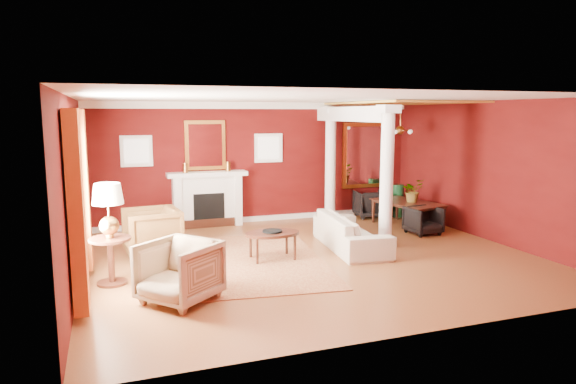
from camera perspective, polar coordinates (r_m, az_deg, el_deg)
name	(u,v)px	position (r m, az deg, el deg)	size (l,w,h in m)	color
ground	(312,258)	(9.56, 2.68, -7.29)	(8.00, 8.00, 0.00)	brown
room_shell	(313,148)	(9.21, 2.77, 4.87)	(8.04, 7.04, 2.92)	#530D0B
fireplace	(208,199)	(12.18, -8.92, -0.78)	(1.85, 0.42, 1.29)	white
overmantel_mirror	(205,145)	(12.17, -9.18, 5.16)	(0.95, 0.07, 1.15)	gold
flank_window_left	(136,151)	(12.01, -16.49, 4.38)	(0.70, 0.07, 0.70)	white
flank_window_right	(268,148)	(12.56, -2.18, 4.91)	(0.70, 0.07, 0.70)	white
left_window	(79,198)	(8.00, -22.22, -0.64)	(0.21, 2.55, 2.60)	white
column_front	(387,175)	(10.28, 10.92, 1.82)	(0.36, 0.36, 2.80)	white
column_back	(330,163)	(12.67, 4.74, 3.23)	(0.36, 0.36, 2.80)	white
header_beam	(351,114)	(11.62, 7.06, 8.59)	(0.30, 3.20, 0.32)	white
amber_ceiling	(400,103)	(12.05, 12.38, 9.65)	(2.30, 3.40, 0.04)	gold
dining_mirror	(365,155)	(13.59, 8.59, 4.06)	(1.30, 0.07, 1.70)	gold
chandelier	(400,130)	(12.12, 12.36, 6.70)	(0.60, 0.62, 0.75)	#A97835
crown_trim	(258,106)	(12.46, -3.32, 9.57)	(8.00, 0.08, 0.16)	white
base_trim	(259,219)	(12.72, -3.21, -2.96)	(8.00, 0.08, 0.12)	white
rug	(242,261)	(9.34, -5.14, -7.65)	(2.85, 3.80, 0.02)	maroon
sofa	(351,226)	(10.17, 7.00, -3.79)	(2.27, 0.66, 0.89)	beige
armchair_leopard	(152,230)	(9.86, -14.90, -4.09)	(0.97, 0.91, 0.99)	black
armchair_stripe	(179,269)	(7.43, -12.02, -8.34)	(0.93, 0.87, 0.96)	tan
coffee_table	(272,235)	(9.32, -1.75, -4.75)	(1.01, 1.01, 0.51)	black
coffee_book	(270,226)	(9.35, -2.00, -3.75)	(0.16, 0.02, 0.21)	black
side_table	(109,216)	(8.32, -19.29, -2.55)	(0.63, 0.63, 1.59)	black
dining_table	(409,207)	(12.35, 13.25, -1.61)	(1.68, 0.59, 0.94)	black
dining_chair_near	(423,219)	(11.67, 14.82, -2.92)	(0.66, 0.61, 0.68)	black
dining_chair_far	(370,203)	(13.26, 9.12, -1.18)	(0.73, 0.69, 0.75)	black
green_urn	(397,204)	(13.48, 12.03, -1.30)	(0.35, 0.35, 0.85)	#133D1E
potted_plant	(413,178)	(12.21, 13.73, 1.49)	(0.49, 0.54, 0.42)	#26591E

